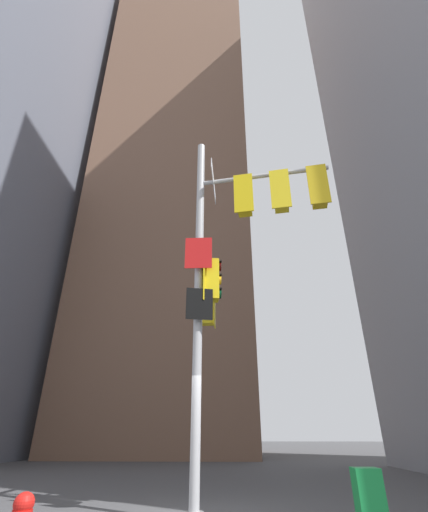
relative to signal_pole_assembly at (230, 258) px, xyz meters
The scene contains 3 objects.
building_mid_block 30.19m from the signal_pole_assembly, 102.74° to the left, with size 12.79×12.79×54.08m, color brown.
signal_pole_assembly is the anchor object (origin of this frame).
newspaper_box 5.46m from the signal_pole_assembly, 19.18° to the right, with size 0.45×0.36×0.89m.
Camera 1 is at (0.61, -7.82, 1.45)m, focal length 25.20 mm.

